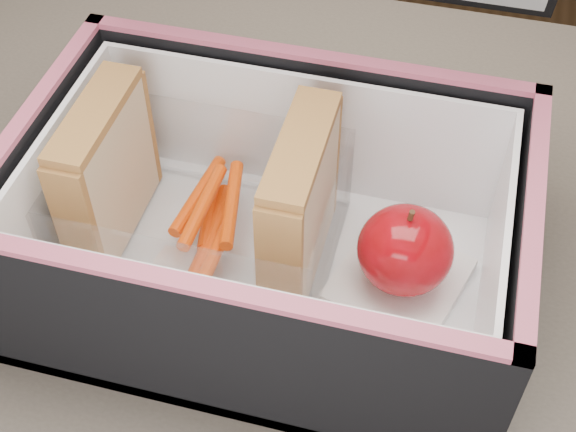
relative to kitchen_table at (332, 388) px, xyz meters
name	(u,v)px	position (x,y,z in m)	size (l,w,h in m)	color
kitchen_table	(332,388)	(0.00, 0.00, 0.00)	(1.20, 0.80, 0.75)	#65584D
lunch_bag	(271,212)	(-0.05, 0.02, 0.16)	(0.32, 0.31, 0.31)	black
plastic_tub	(204,209)	(-0.10, 0.03, 0.14)	(0.18, 0.13, 0.08)	white
sandwich_left	(107,171)	(-0.17, 0.03, 0.16)	(0.03, 0.10, 0.11)	tan
sandwich_right	(300,206)	(-0.03, 0.03, 0.16)	(0.03, 0.10, 0.11)	tan
carrot_sticks	(211,221)	(-0.10, 0.04, 0.12)	(0.05, 0.14, 0.03)	red
paper_napkin	(399,281)	(0.04, 0.03, 0.11)	(0.08, 0.08, 0.01)	white
red_apple	(405,250)	(0.04, 0.03, 0.14)	(0.08, 0.08, 0.07)	#7E0506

